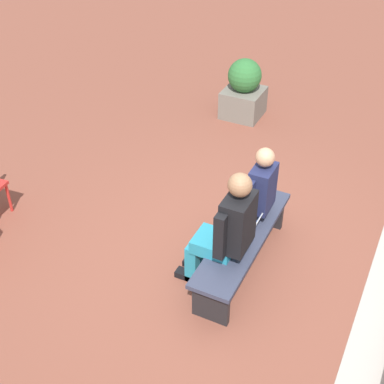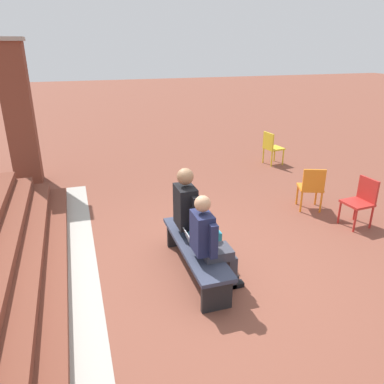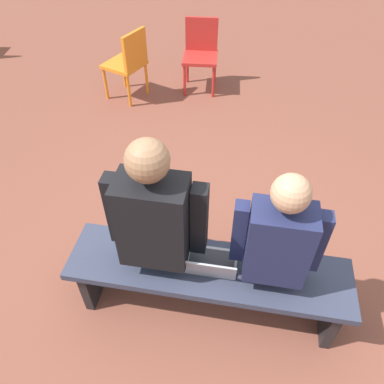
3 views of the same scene
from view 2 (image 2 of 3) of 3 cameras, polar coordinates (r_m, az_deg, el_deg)
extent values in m
plane|color=brown|center=(5.30, 1.04, -11.91)|extent=(60.00, 60.00, 0.00)
cube|color=#A8A399|center=(5.08, -16.00, -14.52)|extent=(7.86, 0.40, 0.01)
cube|color=brown|center=(5.12, -25.33, -14.68)|extent=(7.06, 1.20, 0.15)
cube|color=brown|center=(8.92, -24.79, 10.43)|extent=(0.56, 0.56, 2.98)
cube|color=gray|center=(8.80, -26.44, 20.19)|extent=(0.64, 0.64, 0.08)
cube|color=#33384C|center=(5.04, 0.51, -8.18)|extent=(1.80, 0.44, 0.05)
cube|color=black|center=(4.53, 3.78, -15.45)|extent=(0.06, 0.37, 0.40)
cube|color=black|center=(5.82, -1.97, -6.36)|extent=(0.06, 0.37, 0.40)
cube|color=#383842|center=(4.74, 3.82, -9.21)|extent=(0.31, 0.36, 0.13)
cube|color=#383842|center=(4.88, 6.10, -12.12)|extent=(0.10, 0.11, 0.45)
cube|color=black|center=(5.01, 6.59, -13.84)|extent=(0.10, 0.22, 0.06)
cube|color=#383842|center=(5.01, 5.35, -11.15)|extent=(0.10, 0.11, 0.45)
cube|color=black|center=(5.13, 5.85, -12.86)|extent=(0.10, 0.22, 0.06)
cube|color=#1E2347|center=(4.52, 1.57, -6.19)|extent=(0.34, 0.22, 0.50)
cube|color=navy|center=(4.57, 2.90, -6.38)|extent=(0.04, 0.01, 0.30)
cube|color=#1E2347|center=(4.37, 3.29, -7.54)|extent=(0.08, 0.09, 0.43)
cube|color=#1E2347|center=(4.73, 1.43, -5.11)|extent=(0.08, 0.09, 0.43)
sphere|color=tan|center=(4.36, 1.62, -1.80)|extent=(0.20, 0.20, 0.20)
cube|color=teal|center=(5.31, 1.36, -5.45)|extent=(0.35, 0.41, 0.14)
cube|color=teal|center=(5.43, 3.72, -8.25)|extent=(0.11, 0.12, 0.45)
cube|color=black|center=(5.55, 4.28, -9.84)|extent=(0.11, 0.25, 0.07)
cube|color=teal|center=(5.58, 3.03, -7.36)|extent=(0.11, 0.12, 0.45)
cube|color=black|center=(5.70, 3.58, -8.92)|extent=(0.11, 0.25, 0.07)
cube|color=black|center=(5.09, -1.01, -2.20)|extent=(0.39, 0.25, 0.57)
cube|color=black|center=(4.91, 0.63, -3.43)|extent=(0.09, 0.10, 0.49)
cube|color=black|center=(5.34, -1.03, -1.29)|extent=(0.09, 0.10, 0.49)
sphere|color=#8C6647|center=(4.93, -1.04, 2.38)|extent=(0.23, 0.23, 0.23)
cube|color=#9EA0A5|center=(5.02, 1.01, -7.85)|extent=(0.32, 0.22, 0.02)
cube|color=#2D2D33|center=(5.01, 1.12, -7.71)|extent=(0.29, 0.15, 0.00)
cube|color=#9EA0A5|center=(4.93, -0.55, -7.03)|extent=(0.32, 0.07, 0.19)
cube|color=#33519E|center=(4.93, -0.46, -7.02)|extent=(0.28, 0.06, 0.17)
cube|color=red|center=(6.92, 23.87, -1.57)|extent=(0.45, 0.45, 0.04)
cube|color=red|center=(6.98, 25.24, 0.35)|extent=(0.40, 0.07, 0.40)
cylinder|color=red|center=(6.99, 21.54, -2.93)|extent=(0.04, 0.04, 0.40)
cylinder|color=red|center=(6.77, 23.59, -4.07)|extent=(0.04, 0.04, 0.40)
cylinder|color=red|center=(7.24, 23.62, -2.43)|extent=(0.04, 0.04, 0.40)
cylinder|color=red|center=(7.02, 25.66, -3.51)|extent=(0.04, 0.04, 0.40)
cube|color=gold|center=(9.94, 12.36, 6.54)|extent=(0.47, 0.47, 0.04)
cube|color=gold|center=(9.77, 11.57, 7.68)|extent=(0.40, 0.09, 0.40)
cylinder|color=gold|center=(9.97, 13.71, 5.16)|extent=(0.04, 0.04, 0.40)
cylinder|color=gold|center=(10.24, 12.46, 5.70)|extent=(0.04, 0.04, 0.40)
cylinder|color=gold|center=(9.75, 12.05, 4.93)|extent=(0.04, 0.04, 0.40)
cylinder|color=gold|center=(10.03, 10.82, 5.49)|extent=(0.04, 0.04, 0.40)
cube|color=orange|center=(7.35, 17.55, 0.64)|extent=(0.54, 0.54, 0.04)
cube|color=orange|center=(7.10, 18.10, 1.74)|extent=(0.18, 0.39, 0.40)
cylinder|color=orange|center=(7.63, 18.37, -0.45)|extent=(0.04, 0.04, 0.40)
cylinder|color=orange|center=(7.55, 15.74, -0.40)|extent=(0.04, 0.04, 0.40)
cylinder|color=orange|center=(7.31, 19.05, -1.51)|extent=(0.04, 0.04, 0.40)
cylinder|color=orange|center=(7.22, 16.30, -1.47)|extent=(0.04, 0.04, 0.40)
camera|label=1|loc=(8.22, -20.05, 28.64)|focal=50.00mm
camera|label=3|loc=(4.05, -18.06, 13.49)|focal=35.00mm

